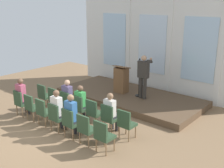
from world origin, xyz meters
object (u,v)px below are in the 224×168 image
object	(u,v)px
chair_r0_c6	(126,122)
audience_r0_c2	(68,96)
chair_r1_c1	(32,106)
chair_r1_c4	(70,121)
speaker	(143,74)
chair_r0_c2	(67,102)
lectern	(121,79)
chair_r1_c5	(86,128)
chair_r0_c3	(80,107)
chair_r0_c4	(94,112)
chair_r1_c3	(56,116)
audience_r0_c5	(111,110)
audience_r1_c4	(72,114)
mic_stand	(139,88)
chair_r0_c1	(55,98)
chair_r0_c0	(44,95)
audience_r1_c3	(58,108)
audience_r0_c3	(81,101)
chair_r1_c2	(44,111)
chair_r1_c0	(21,102)
audience_r1_c0	(22,95)
chair_r0_c5	(109,117)

from	to	relation	value
chair_r0_c6	audience_r0_c2	bearing A→B (deg)	178.25
chair_r1_c1	chair_r1_c4	bearing A→B (deg)	0.00
speaker	chair_r0_c2	distance (m)	3.15
lectern	chair_r1_c5	distance (m)	4.21
lectern	chair_r0_c6	distance (m)	3.71
chair_r0_c3	chair_r0_c4	bearing A→B (deg)	0.00
audience_r0_c2	chair_r1_c3	size ratio (longest dim) A/B	1.43
audience_r0_c5	chair_r1_c3	distance (m)	1.71
audience_r0_c2	audience_r1_c4	distance (m)	1.65
mic_stand	chair_r0_c1	xyz separation A→B (m)	(-1.73, -2.87, -0.05)
audience_r0_c2	chair_r1_c4	xyz separation A→B (m)	(1.31, -1.08, -0.21)
audience_r0_c2	chair_r1_c1	xyz separation A→B (m)	(-0.65, -1.08, -0.21)
audience_r0_c2	chair_r1_c5	bearing A→B (deg)	-28.92
chair_r0_c0	chair_r0_c4	bearing A→B (deg)	0.00
chair_r1_c3	chair_r0_c6	bearing A→B (deg)	27.10
audience_r1_c3	chair_r0_c6	bearing A→B (deg)	25.24
chair_r0_c4	speaker	bearing A→B (deg)	88.86
chair_r0_c2	chair_r0_c3	distance (m)	0.65
audience_r0_c3	chair_r1_c5	distance (m)	1.71
chair_r1_c2	chair_r1_c3	xyz separation A→B (m)	(0.65, 0.00, 0.00)
audience_r1_c3	chair_r0_c3	bearing A→B (deg)	90.00
chair_r0_c2	chair_r0_c3	size ratio (longest dim) A/B	1.00
chair_r1_c1	audience_r1_c3	size ratio (longest dim) A/B	0.69
chair_r1_c5	chair_r1_c0	bearing A→B (deg)	180.00
lectern	chair_r0_c0	bearing A→B (deg)	-118.43
audience_r0_c2	audience_r0_c5	world-z (taller)	audience_r0_c2
audience_r0_c5	audience_r1_c0	world-z (taller)	audience_r1_c0
chair_r0_c2	chair_r1_c2	distance (m)	1.00
chair_r0_c1	chair_r1_c3	size ratio (longest dim) A/B	1.00
chair_r0_c1	chair_r0_c2	bearing A→B (deg)	0.00
audience_r0_c5	chair_r1_c2	xyz separation A→B (m)	(-1.96, -1.09, -0.19)
chair_r1_c3	audience_r1_c4	world-z (taller)	audience_r1_c4
speaker	chair_r1_c4	world-z (taller)	speaker
chair_r1_c0	chair_r1_c3	distance (m)	1.96
chair_r0_c4	audience_r1_c3	world-z (taller)	audience_r1_c3
audience_r0_c3	chair_r1_c2	xyz separation A→B (m)	(-0.65, -1.09, -0.18)
chair_r0_c4	chair_r1_c5	xyz separation A→B (m)	(0.65, -1.00, 0.00)
mic_stand	chair_r0_c5	size ratio (longest dim) A/B	1.65
chair_r0_c2	chair_r1_c3	bearing A→B (deg)	-56.92
chair_r0_c2	chair_r1_c1	xyz separation A→B (m)	(-0.65, -1.00, 0.00)
chair_r0_c1	chair_r0_c4	xyz separation A→B (m)	(1.96, 0.00, 0.00)
chair_r1_c4	audience_r0_c3	bearing A→B (deg)	121.01
chair_r0_c1	audience_r1_c4	bearing A→B (deg)	-25.25
audience_r0_c3	chair_r0_c6	xyz separation A→B (m)	(1.96, -0.08, -0.18)
chair_r1_c0	audience_r1_c3	xyz separation A→B (m)	(1.96, 0.08, 0.22)
audience_r0_c2	chair_r1_c3	bearing A→B (deg)	-58.89
speaker	audience_r1_c4	size ratio (longest dim) A/B	1.27
audience_r0_c2	audience_r1_c0	world-z (taller)	audience_r1_c0
mic_stand	chair_r0_c4	xyz separation A→B (m)	(0.23, -2.87, -0.05)
chair_r1_c1	chair_r0_c0	bearing A→B (deg)	123.08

